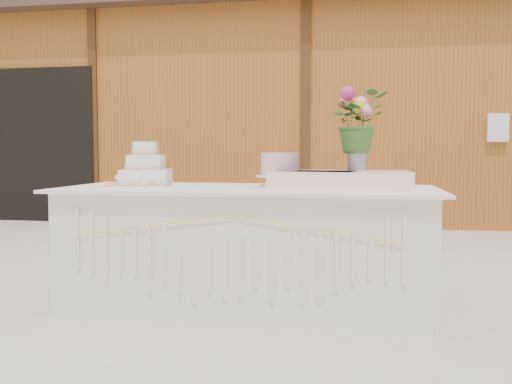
# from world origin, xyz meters

# --- Properties ---
(ground) EXTENTS (80.00, 80.00, 0.00)m
(ground) POSITION_xyz_m (0.00, 0.00, 0.00)
(ground) COLOR beige
(ground) RESTS_ON ground
(barn) EXTENTS (12.60, 4.60, 3.30)m
(barn) POSITION_xyz_m (-0.01, 5.99, 1.68)
(barn) COLOR #9D4F21
(barn) RESTS_ON ground
(cake_table) EXTENTS (2.40, 1.00, 0.77)m
(cake_table) POSITION_xyz_m (0.00, -0.00, 0.39)
(cake_table) COLOR white
(cake_table) RESTS_ON ground
(wedding_cake) EXTENTS (0.39, 0.39, 0.30)m
(wedding_cake) POSITION_xyz_m (-0.73, 0.10, 0.87)
(wedding_cake) COLOR white
(wedding_cake) RESTS_ON cake_table
(pink_cake_stand) EXTENTS (0.31, 0.31, 0.22)m
(pink_cake_stand) POSITION_xyz_m (0.20, 0.03, 0.89)
(pink_cake_stand) COLOR silver
(pink_cake_stand) RESTS_ON cake_table
(satin_runner) EXTENTS (0.87, 0.52, 0.11)m
(satin_runner) POSITION_xyz_m (0.58, 0.02, 0.82)
(satin_runner) COLOR #FFD0CD
(satin_runner) RESTS_ON cake_table
(flower_vase) EXTENTS (0.12, 0.12, 0.16)m
(flower_vase) POSITION_xyz_m (0.69, 0.02, 0.96)
(flower_vase) COLOR #ADADB1
(flower_vase) RESTS_ON satin_runner
(bouquet) EXTENTS (0.46, 0.45, 0.38)m
(bouquet) POSITION_xyz_m (0.69, 0.02, 1.23)
(bouquet) COLOR #315B24
(bouquet) RESTS_ON flower_vase
(loose_flowers) EXTENTS (0.20, 0.39, 0.02)m
(loose_flowers) POSITION_xyz_m (-0.98, 0.08, 0.78)
(loose_flowers) COLOR pink
(loose_flowers) RESTS_ON cake_table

